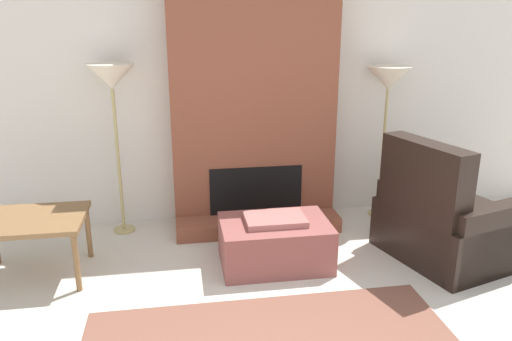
% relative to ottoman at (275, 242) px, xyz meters
% --- Properties ---
extents(wall_back, '(6.97, 0.06, 2.60)m').
position_rel_ottoman_xyz_m(wall_back, '(-0.03, 1.15, 1.10)').
color(wall_back, silver).
rests_on(wall_back, ground_plane).
extents(fireplace, '(1.58, 0.62, 2.60)m').
position_rel_ottoman_xyz_m(fireplace, '(-0.03, 0.95, 1.03)').
color(fireplace, brown).
rests_on(fireplace, ground_plane).
extents(ottoman, '(0.90, 0.62, 0.43)m').
position_rel_ottoman_xyz_m(ottoman, '(0.00, 0.00, 0.00)').
color(ottoman, '#8C4C47').
rests_on(ottoman, ground_plane).
extents(armchair, '(1.13, 1.21, 1.06)m').
position_rel_ottoman_xyz_m(armchair, '(1.43, -0.12, 0.12)').
color(armchair, black).
rests_on(armchair, ground_plane).
extents(side_table, '(0.84, 0.65, 0.51)m').
position_rel_ottoman_xyz_m(side_table, '(-1.94, 0.10, 0.25)').
color(side_table, brown).
rests_on(side_table, ground_plane).
extents(floor_lamp_left, '(0.43, 0.43, 1.60)m').
position_rel_ottoman_xyz_m(floor_lamp_left, '(-1.32, 0.90, 1.25)').
color(floor_lamp_left, tan).
rests_on(floor_lamp_left, ground_plane).
extents(floor_lamp_right, '(0.43, 0.43, 1.54)m').
position_rel_ottoman_xyz_m(floor_lamp_right, '(1.30, 0.90, 1.18)').
color(floor_lamp_right, tan).
rests_on(floor_lamp_right, ground_plane).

